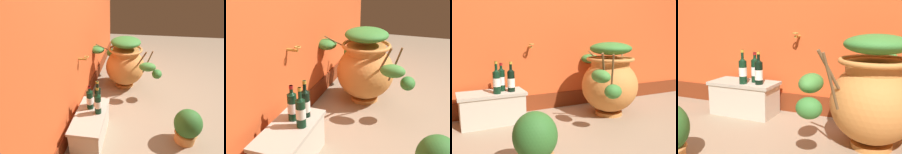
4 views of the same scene
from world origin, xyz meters
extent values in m
plane|color=gray|center=(0.00, 0.00, 0.00)|extent=(7.00, 7.00, 0.00)
cube|color=maroon|center=(0.00, 1.10, 0.09)|extent=(4.40, 0.02, 0.18)
cylinder|color=#B28433|center=(-0.21, 1.05, 0.74)|extent=(0.02, 0.10, 0.02)
torus|color=#B28433|center=(-0.21, 1.00, 0.77)|extent=(0.06, 0.06, 0.01)
cylinder|color=#CC7F3D|center=(0.54, 0.60, 0.02)|extent=(0.29, 0.29, 0.04)
ellipsoid|color=#CC7F3D|center=(0.54, 0.60, 0.32)|extent=(0.60, 0.60, 0.57)
cylinder|color=#CC7F3D|center=(0.54, 0.60, 0.57)|extent=(0.40, 0.40, 0.09)
torus|color=#CC7F3D|center=(0.54, 0.60, 0.61)|extent=(0.51, 0.51, 0.04)
cylinder|color=brown|center=(0.82, 0.79, 0.53)|extent=(0.13, 0.10, 0.24)
ellipsoid|color=#387A33|center=(0.90, 0.84, 0.40)|extent=(0.16, 0.24, 0.15)
cylinder|color=brown|center=(0.28, 0.35, 0.58)|extent=(0.13, 0.13, 0.27)
ellipsoid|color=#428438|center=(0.19, 0.27, 0.50)|extent=(0.15, 0.23, 0.12)
cylinder|color=brown|center=(0.32, 0.27, 0.52)|extent=(0.09, 0.13, 0.37)
ellipsoid|color=#387A33|center=(0.23, 0.13, 0.38)|extent=(0.16, 0.14, 0.13)
cylinder|color=brown|center=(0.55, 0.94, 0.62)|extent=(0.02, 0.25, 0.11)
ellipsoid|color=#387A33|center=(0.55, 1.04, 0.58)|extent=(0.22, 0.22, 0.11)
ellipsoid|color=#387A33|center=(0.54, 0.60, 0.73)|extent=(0.44, 0.44, 0.14)
cube|color=beige|center=(-0.68, 0.86, 0.16)|extent=(0.60, 0.30, 0.32)
cube|color=#AEA592|center=(-0.68, 0.86, 0.30)|extent=(0.64, 0.32, 0.03)
cylinder|color=black|center=(-0.57, 0.89, 0.42)|extent=(0.07, 0.07, 0.21)
cone|color=black|center=(-0.57, 0.89, 0.54)|extent=(0.07, 0.07, 0.04)
cylinder|color=black|center=(-0.57, 0.89, 0.56)|extent=(0.03, 0.03, 0.07)
cylinder|color=maroon|center=(-0.57, 0.89, 0.58)|extent=(0.03, 0.03, 0.02)
cylinder|color=silver|center=(-0.57, 0.89, 0.42)|extent=(0.07, 0.07, 0.08)
cylinder|color=black|center=(-0.49, 0.82, 0.42)|extent=(0.07, 0.07, 0.20)
cone|color=black|center=(-0.49, 0.82, 0.53)|extent=(0.07, 0.07, 0.04)
cylinder|color=black|center=(-0.49, 0.82, 0.57)|extent=(0.03, 0.03, 0.09)
cylinder|color=#B7932D|center=(-0.49, 0.82, 0.60)|extent=(0.03, 0.03, 0.02)
cylinder|color=white|center=(-0.49, 0.82, 0.40)|extent=(0.07, 0.07, 0.09)
cylinder|color=black|center=(-0.64, 0.79, 0.42)|extent=(0.07, 0.07, 0.21)
cone|color=black|center=(-0.64, 0.79, 0.54)|extent=(0.07, 0.07, 0.04)
cylinder|color=black|center=(-0.64, 0.79, 0.58)|extent=(0.02, 0.02, 0.10)
cylinder|color=#B7932D|center=(-0.64, 0.79, 0.61)|extent=(0.03, 0.03, 0.02)
cylinder|color=white|center=(-0.64, 0.79, 0.43)|extent=(0.07, 0.07, 0.08)
camera|label=1|loc=(-2.25, 0.40, 1.63)|focal=31.28mm
camera|label=2|loc=(-2.21, -0.03, 1.44)|focal=45.62mm
camera|label=3|loc=(-1.07, -1.59, 0.87)|focal=40.07mm
camera|label=4|loc=(0.74, -1.32, 0.88)|focal=44.68mm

